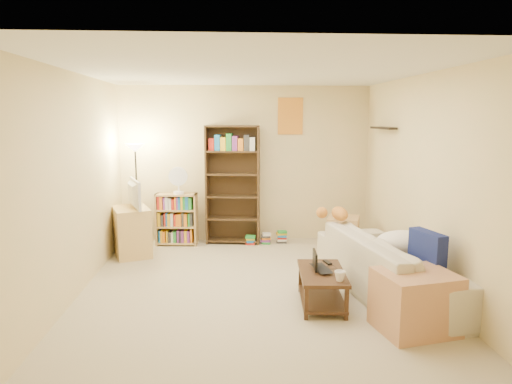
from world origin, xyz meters
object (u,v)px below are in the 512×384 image
tv_stand (132,232)px  short_bookshelf (177,219)px  laptop (326,269)px  coffee_table (322,284)px  floor_lamp (136,166)px  end_cabinet (415,302)px  desk_fan (178,179)px  tall_bookshelf (233,182)px  television (130,194)px  sofa (391,265)px  tabby_cat (337,213)px  side_table (343,234)px  mug (340,276)px

tv_stand → short_bookshelf: size_ratio=0.86×
laptop → coffee_table: bearing=114.9°
floor_lamp → end_cabinet: bearing=-43.2°
coffee_table → desk_fan: (-1.76, 2.45, 0.82)m
tall_bookshelf → end_cabinet: bearing=-54.5°
television → floor_lamp: size_ratio=0.44×
sofa → end_cabinet: (-0.09, -0.91, -0.05)m
tabby_cat → side_table: size_ratio=1.04×
floor_lamp → mug: bearing=-46.1°
laptop → mug: 0.34m
laptop → floor_lamp: bearing=37.9°
tall_bookshelf → desk_fan: bearing=-165.3°
floor_lamp → side_table: bearing=-4.8°
tabby_cat → floor_lamp: bearing=156.8°
tv_stand → desk_fan: desk_fan is taller
side_table → tv_stand: bearing=-179.2°
desk_fan → end_cabinet: 4.06m
tabby_cat → mug: (-0.29, -1.39, -0.34)m
sofa → laptop: size_ratio=6.16×
coffee_table → television: (-2.40, 1.97, 0.68)m
coffee_table → end_cabinet: size_ratio=1.29×
laptop → end_cabinet: 0.98m
coffee_table → desk_fan: desk_fan is taller
desk_fan → short_bookshelf: bearing=136.9°
floor_lamp → side_table: (3.11, -0.26, -1.03)m
coffee_table → short_bookshelf: bearing=130.6°
sofa → mug: sofa is taller
short_bookshelf → end_cabinet: (2.56, -3.14, -0.13)m
floor_lamp → end_cabinet: floor_lamp is taller
television → desk_fan: bearing=-73.9°
tv_stand → coffee_table: bearing=-59.8°
sofa → short_bookshelf: short_bookshelf is taller
desk_fan → floor_lamp: floor_lamp is taller
tall_bookshelf → desk_fan: size_ratio=4.41×
mug → floor_lamp: 3.68m
mug → tall_bookshelf: size_ratio=0.07×
tabby_cat → television: bearing=162.7°
sofa → desk_fan: 3.48m
short_bookshelf → end_cabinet: short_bookshelf is taller
sofa → tabby_cat: 1.03m
mug → tall_bookshelf: 3.08m
tabby_cat → coffee_table: 1.29m
coffee_table → laptop: 0.17m
television → floor_lamp: bearing=-27.1°
sofa → coffee_table: 0.89m
sofa → mug: (-0.73, -0.56, 0.09)m
tabby_cat → coffee_table: (-0.41, -1.10, -0.53)m
tabby_cat → television: (-2.81, 0.88, 0.14)m
television → side_table: 3.21m
sofa → coffee_table: (-0.85, -0.26, -0.10)m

